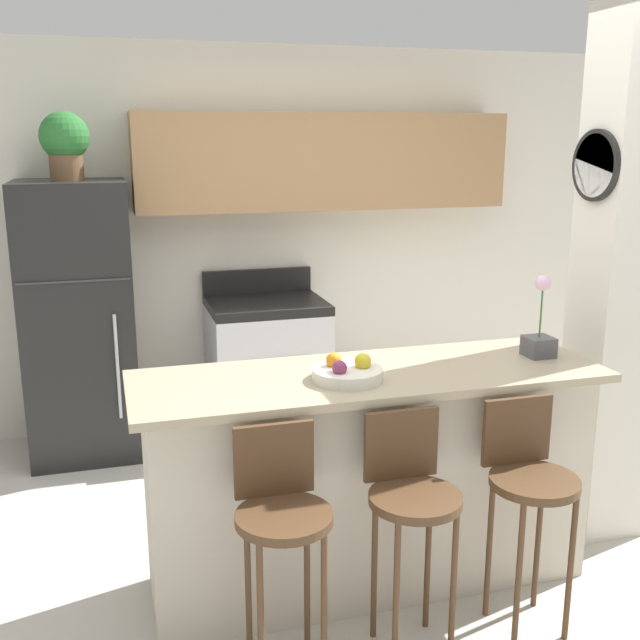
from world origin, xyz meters
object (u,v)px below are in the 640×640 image
bar_stool_right (529,483)px  orchid_vase (539,334)px  bar_stool_mid (411,499)px  bar_stool_left (282,518)px  potted_plant_on_fridge (65,142)px  fruit_bowl (347,372)px  stove_range (267,366)px  refrigerator (79,321)px

bar_stool_right → orchid_vase: 0.74m
bar_stool_mid → bar_stool_right: 0.50m
bar_stool_left → bar_stool_mid: 0.50m
potted_plant_on_fridge → orchid_vase: (2.05, -1.83, -0.84)m
potted_plant_on_fridge → fruit_bowl: bearing=-59.9°
bar_stool_mid → fruit_bowl: size_ratio=3.21×
stove_range → orchid_vase: 2.13m
bar_stool_left → bar_stool_mid: (0.50, 0.00, 0.00)m
bar_stool_left → orchid_vase: orchid_vase is taller
bar_stool_left → bar_stool_mid: same height
potted_plant_on_fridge → orchid_vase: size_ratio=1.05×
potted_plant_on_fridge → bar_stool_right: bearing=-53.1°
refrigerator → fruit_bowl: bearing=-59.9°
orchid_vase → fruit_bowl: (-0.94, -0.08, -0.07)m
stove_range → fruit_bowl: fruit_bowl is taller
stove_range → fruit_bowl: 2.00m
stove_range → orchid_vase: bearing=-64.6°
refrigerator → stove_range: size_ratio=1.59×
bar_stool_left → fruit_bowl: (0.38, 0.40, 0.39)m
refrigerator → stove_range: refrigerator is taller
refrigerator → bar_stool_right: bearing=-53.1°
bar_stool_right → bar_stool_left: bearing=180.0°
bar_stool_left → orchid_vase: (1.32, 0.48, 0.46)m
refrigerator → potted_plant_on_fridge: (-0.00, 0.00, 1.07)m
bar_stool_mid → potted_plant_on_fridge: bearing=118.0°
bar_stool_right → bar_stool_mid: bearing=180.0°
stove_range → bar_stool_mid: size_ratio=1.14×
bar_stool_left → fruit_bowl: bearing=46.8°
bar_stool_mid → bar_stool_right: (0.50, 0.00, 0.00)m
refrigerator → bar_stool_right: 2.90m
fruit_bowl → refrigerator: bearing=120.1°
refrigerator → orchid_vase: (2.05, -1.83, 0.24)m
orchid_vase → bar_stool_right: bearing=-123.1°
refrigerator → bar_stool_left: refrigerator is taller
bar_stool_left → potted_plant_on_fridge: (-0.73, 2.31, 1.30)m
bar_stool_mid → bar_stool_right: same height
bar_stool_right → fruit_bowl: fruit_bowl is taller
stove_range → bar_stool_left: bearing=-101.0°
stove_range → potted_plant_on_fridge: (-1.18, -0.01, 1.46)m
stove_range → fruit_bowl: (-0.07, -1.92, 0.55)m
stove_range → bar_stool_right: stove_range is taller
potted_plant_on_fridge → fruit_bowl: size_ratio=1.35×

